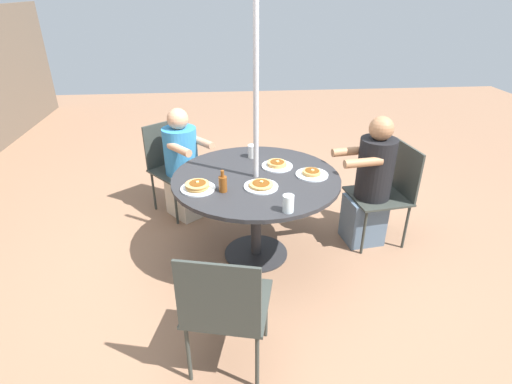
{
  "coord_description": "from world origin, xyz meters",
  "views": [
    {
      "loc": [
        -2.81,
        0.25,
        2.06
      ],
      "look_at": [
        0.0,
        0.0,
        0.6
      ],
      "focal_mm": 28.0,
      "sensor_mm": 36.0,
      "label": 1
    }
  ],
  "objects_px": {
    "patio_chair_north": "(388,188)",
    "patio_chair_east": "(173,162)",
    "patio_table": "(256,187)",
    "coffee_cup": "(253,151)",
    "syrup_bottle": "(223,183)",
    "diner_east": "(184,168)",
    "pancake_plate_d": "(312,173)",
    "diner_north": "(370,187)",
    "drinking_glass_a": "(288,204)",
    "pancake_plate_a": "(261,185)",
    "pancake_plate_c": "(277,165)",
    "patio_chair_south": "(225,305)",
    "pancake_plate_b": "(198,187)"
  },
  "relations": [
    {
      "from": "patio_chair_south",
      "to": "drinking_glass_a",
      "type": "distance_m",
      "value": 0.79
    },
    {
      "from": "diner_east",
      "to": "pancake_plate_b",
      "type": "xyz_separation_m",
      "value": [
        -0.96,
        -0.19,
        0.27
      ]
    },
    {
      "from": "patio_table",
      "to": "syrup_bottle",
      "type": "bearing_deg",
      "value": 131.56
    },
    {
      "from": "patio_table",
      "to": "pancake_plate_d",
      "type": "bearing_deg",
      "value": -92.32
    },
    {
      "from": "patio_chair_east",
      "to": "syrup_bottle",
      "type": "xyz_separation_m",
      "value": [
        -1.14,
        -0.49,
        0.3
      ]
    },
    {
      "from": "diner_east",
      "to": "patio_chair_south",
      "type": "relative_size",
      "value": 1.22
    },
    {
      "from": "patio_chair_north",
      "to": "drinking_glass_a",
      "type": "bearing_deg",
      "value": 117.8
    },
    {
      "from": "diner_east",
      "to": "pancake_plate_a",
      "type": "distance_m",
      "value": 1.19
    },
    {
      "from": "diner_east",
      "to": "diner_north",
      "type": "bearing_deg",
      "value": 119.21
    },
    {
      "from": "patio_chair_north",
      "to": "patio_chair_south",
      "type": "relative_size",
      "value": 1.0
    },
    {
      "from": "pancake_plate_a",
      "to": "pancake_plate_c",
      "type": "relative_size",
      "value": 1.0
    },
    {
      "from": "patio_chair_north",
      "to": "pancake_plate_c",
      "type": "distance_m",
      "value": 1.01
    },
    {
      "from": "diner_east",
      "to": "patio_table",
      "type": "bearing_deg",
      "value": 90.0
    },
    {
      "from": "pancake_plate_d",
      "to": "drinking_glass_a",
      "type": "relative_size",
      "value": 2.16
    },
    {
      "from": "diner_east",
      "to": "syrup_bottle",
      "type": "height_order",
      "value": "diner_east"
    },
    {
      "from": "patio_chair_north",
      "to": "pancake_plate_d",
      "type": "xyz_separation_m",
      "value": [
        -0.18,
        0.73,
        0.25
      ]
    },
    {
      "from": "patio_chair_east",
      "to": "pancake_plate_d",
      "type": "relative_size",
      "value": 3.46
    },
    {
      "from": "diner_east",
      "to": "pancake_plate_a",
      "type": "xyz_separation_m",
      "value": [
        -0.96,
        -0.65,
        0.26
      ]
    },
    {
      "from": "patio_table",
      "to": "pancake_plate_c",
      "type": "relative_size",
      "value": 5.17
    },
    {
      "from": "pancake_plate_b",
      "to": "coffee_cup",
      "type": "height_order",
      "value": "coffee_cup"
    },
    {
      "from": "coffee_cup",
      "to": "pancake_plate_a",
      "type": "bearing_deg",
      "value": -178.86
    },
    {
      "from": "pancake_plate_c",
      "to": "patio_table",
      "type": "bearing_deg",
      "value": 132.45
    },
    {
      "from": "diner_north",
      "to": "diner_east",
      "type": "height_order",
      "value": "diner_north"
    },
    {
      "from": "patio_table",
      "to": "syrup_bottle",
      "type": "distance_m",
      "value": 0.38
    },
    {
      "from": "diner_north",
      "to": "pancake_plate_d",
      "type": "distance_m",
      "value": 0.61
    },
    {
      "from": "diner_north",
      "to": "drinking_glass_a",
      "type": "bearing_deg",
      "value": 122.16
    },
    {
      "from": "patio_chair_east",
      "to": "patio_chair_south",
      "type": "distance_m",
      "value": 2.11
    },
    {
      "from": "patio_chair_north",
      "to": "pancake_plate_d",
      "type": "relative_size",
      "value": 3.46
    },
    {
      "from": "diner_north",
      "to": "patio_chair_east",
      "type": "relative_size",
      "value": 1.3
    },
    {
      "from": "diner_north",
      "to": "syrup_bottle",
      "type": "relative_size",
      "value": 6.98
    },
    {
      "from": "syrup_bottle",
      "to": "pancake_plate_d",
      "type": "bearing_deg",
      "value": -73.05
    },
    {
      "from": "coffee_cup",
      "to": "patio_table",
      "type": "bearing_deg",
      "value": 178.84
    },
    {
      "from": "patio_table",
      "to": "drinking_glass_a",
      "type": "height_order",
      "value": "drinking_glass_a"
    },
    {
      "from": "syrup_bottle",
      "to": "diner_east",
      "type": "bearing_deg",
      "value": 20.52
    },
    {
      "from": "pancake_plate_b",
      "to": "pancake_plate_d",
      "type": "xyz_separation_m",
      "value": [
        0.17,
        -0.88,
        -0.01
      ]
    },
    {
      "from": "patio_chair_north",
      "to": "patio_chair_south",
      "type": "xyz_separation_m",
      "value": [
        -1.3,
        1.44,
        0.0
      ]
    },
    {
      "from": "diner_north",
      "to": "diner_east",
      "type": "relative_size",
      "value": 1.07
    },
    {
      "from": "pancake_plate_c",
      "to": "pancake_plate_a",
      "type": "bearing_deg",
      "value": 155.11
    },
    {
      "from": "patio_chair_north",
      "to": "pancake_plate_b",
      "type": "distance_m",
      "value": 1.67
    },
    {
      "from": "diner_north",
      "to": "syrup_bottle",
      "type": "xyz_separation_m",
      "value": [
        -0.37,
        1.25,
        0.26
      ]
    },
    {
      "from": "patio_chair_north",
      "to": "patio_chair_east",
      "type": "xyz_separation_m",
      "value": [
        0.75,
        1.91,
        0.0
      ]
    },
    {
      "from": "pancake_plate_d",
      "to": "coffee_cup",
      "type": "bearing_deg",
      "value": 46.03
    },
    {
      "from": "patio_table",
      "to": "diner_east",
      "type": "xyz_separation_m",
      "value": [
        0.77,
        0.63,
        -0.15
      ]
    },
    {
      "from": "diner_east",
      "to": "pancake_plate_d",
      "type": "relative_size",
      "value": 4.22
    },
    {
      "from": "patio_chair_north",
      "to": "diner_north",
      "type": "bearing_deg",
      "value": 90.0
    },
    {
      "from": "patio_chair_north",
      "to": "patio_chair_east",
      "type": "distance_m",
      "value": 2.06
    },
    {
      "from": "patio_chair_east",
      "to": "diner_east",
      "type": "relative_size",
      "value": 0.82
    },
    {
      "from": "pancake_plate_a",
      "to": "drinking_glass_a",
      "type": "relative_size",
      "value": 2.16
    },
    {
      "from": "patio_table",
      "to": "coffee_cup",
      "type": "relative_size",
      "value": 11.98
    },
    {
      "from": "coffee_cup",
      "to": "diner_east",
      "type": "bearing_deg",
      "value": 59.74
    }
  ]
}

